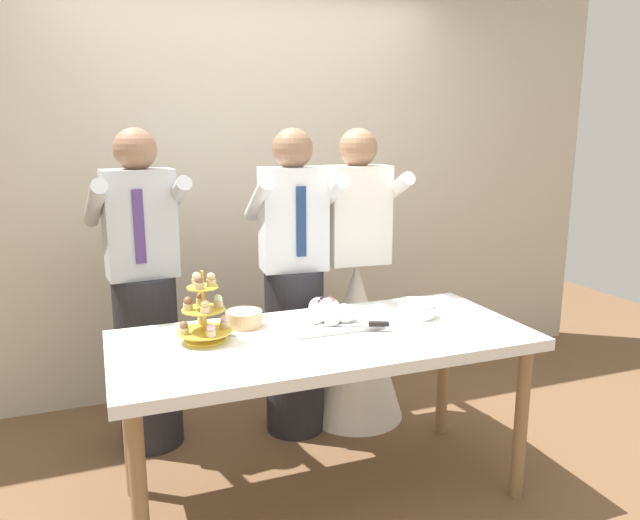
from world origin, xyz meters
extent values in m
plane|color=brown|center=(0.00, 0.00, 0.00)|extent=(8.00, 8.00, 0.00)
cube|color=beige|center=(0.00, 1.40, 1.45)|extent=(5.20, 0.10, 2.90)
cube|color=white|center=(0.00, 0.00, 0.75)|extent=(1.80, 0.80, 0.05)
cylinder|color=olive|center=(-0.82, -0.32, 0.36)|extent=(0.06, 0.06, 0.72)
cylinder|color=olive|center=(0.82, -0.32, 0.36)|extent=(0.06, 0.06, 0.72)
cylinder|color=olive|center=(-0.82, 0.32, 0.36)|extent=(0.06, 0.06, 0.72)
cylinder|color=olive|center=(0.82, 0.32, 0.36)|extent=(0.06, 0.06, 0.72)
cylinder|color=gold|center=(-0.50, 0.10, 0.78)|extent=(0.17, 0.17, 0.01)
cylinder|color=gold|center=(-0.50, 0.10, 0.93)|extent=(0.01, 0.01, 0.31)
cylinder|color=gold|center=(-0.50, 0.10, 0.82)|extent=(0.23, 0.23, 0.01)
cylinder|color=#D1B784|center=(-0.41, 0.11, 0.84)|extent=(0.04, 0.04, 0.03)
sphere|color=#EAB7C6|center=(-0.41, 0.11, 0.86)|extent=(0.04, 0.04, 0.04)
cylinder|color=#D1B784|center=(-0.49, 0.19, 0.84)|extent=(0.04, 0.04, 0.03)
sphere|color=#D6B27A|center=(-0.49, 0.19, 0.86)|extent=(0.04, 0.04, 0.04)
cylinder|color=#D1B784|center=(-0.59, 0.09, 0.84)|extent=(0.04, 0.04, 0.03)
sphere|color=brown|center=(-0.59, 0.09, 0.86)|extent=(0.04, 0.04, 0.04)
cylinder|color=#D1B784|center=(-0.49, 0.02, 0.84)|extent=(0.04, 0.04, 0.03)
sphere|color=#EAB7C6|center=(-0.49, 0.02, 0.86)|extent=(0.04, 0.04, 0.04)
cylinder|color=gold|center=(-0.50, 0.10, 0.92)|extent=(0.18, 0.18, 0.01)
cylinder|color=#D1B784|center=(-0.44, 0.10, 0.93)|extent=(0.04, 0.04, 0.03)
sphere|color=beige|center=(-0.44, 0.10, 0.96)|extent=(0.04, 0.04, 0.04)
cylinder|color=#D1B784|center=(-0.50, 0.16, 0.93)|extent=(0.04, 0.04, 0.03)
sphere|color=brown|center=(-0.50, 0.16, 0.96)|extent=(0.04, 0.04, 0.04)
cylinder|color=#D1B784|center=(-0.56, 0.11, 0.93)|extent=(0.04, 0.04, 0.03)
sphere|color=brown|center=(-0.56, 0.11, 0.96)|extent=(0.04, 0.04, 0.04)
cylinder|color=#D1B784|center=(-0.50, 0.04, 0.93)|extent=(0.04, 0.04, 0.03)
sphere|color=#D6B27A|center=(-0.50, 0.04, 0.96)|extent=(0.04, 0.04, 0.04)
cylinder|color=gold|center=(-0.50, 0.10, 1.01)|extent=(0.13, 0.13, 0.01)
cylinder|color=#D1B784|center=(-0.46, 0.10, 1.03)|extent=(0.04, 0.04, 0.03)
sphere|color=#D6B27A|center=(-0.46, 0.10, 1.05)|extent=(0.04, 0.04, 0.04)
cylinder|color=#D1B784|center=(-0.52, 0.13, 1.03)|extent=(0.04, 0.04, 0.03)
sphere|color=beige|center=(-0.52, 0.13, 1.05)|extent=(0.04, 0.04, 0.04)
cylinder|color=#D1B784|center=(-0.52, 0.07, 1.03)|extent=(0.04, 0.04, 0.03)
sphere|color=brown|center=(-0.52, 0.07, 1.05)|extent=(0.04, 0.04, 0.04)
cube|color=silver|center=(0.07, 0.13, 0.79)|extent=(0.42, 0.31, 0.02)
sphere|color=white|center=(0.15, 0.13, 0.83)|extent=(0.08, 0.08, 0.08)
sphere|color=white|center=(0.11, 0.18, 0.82)|extent=(0.07, 0.07, 0.07)
sphere|color=white|center=(0.05, 0.21, 0.83)|extent=(0.10, 0.10, 0.10)
sphere|color=white|center=(0.03, 0.15, 0.83)|extent=(0.08, 0.08, 0.08)
sphere|color=white|center=(0.01, 0.10, 0.83)|extent=(0.07, 0.07, 0.07)
sphere|color=white|center=(0.05, 0.05, 0.82)|extent=(0.07, 0.07, 0.07)
sphere|color=white|center=(0.12, 0.07, 0.83)|extent=(0.10, 0.10, 0.10)
sphere|color=white|center=(0.07, 0.13, 0.84)|extent=(0.11, 0.11, 0.11)
sphere|color=#DB474C|center=(0.09, 0.14, 0.88)|extent=(0.02, 0.02, 0.02)
sphere|color=#DB474C|center=(0.09, 0.11, 0.89)|extent=(0.02, 0.02, 0.02)
sphere|color=#2D1938|center=(0.05, 0.16, 0.89)|extent=(0.02, 0.02, 0.02)
sphere|color=#DB474C|center=(0.07, 0.16, 0.87)|extent=(0.02, 0.02, 0.02)
sphere|color=#B21923|center=(0.04, 0.18, 0.87)|extent=(0.02, 0.02, 0.02)
sphere|color=#B21923|center=(0.09, 0.15, 0.89)|extent=(0.02, 0.02, 0.02)
sphere|color=#2D1938|center=(0.07, 0.14, 0.88)|extent=(0.02, 0.02, 0.02)
cube|color=silver|center=(0.10, 0.02, 0.80)|extent=(0.22, 0.11, 0.00)
cube|color=black|center=(0.24, -0.04, 0.81)|extent=(0.09, 0.06, 0.02)
cylinder|color=white|center=(0.50, 0.09, 0.78)|extent=(0.17, 0.17, 0.01)
cylinder|color=white|center=(0.50, 0.08, 0.79)|extent=(0.17, 0.17, 0.01)
cylinder|color=white|center=(0.50, 0.09, 0.80)|extent=(0.17, 0.17, 0.01)
cylinder|color=white|center=(0.51, 0.08, 0.81)|extent=(0.17, 0.17, 0.01)
cylinder|color=white|center=(0.51, 0.08, 0.82)|extent=(0.17, 0.17, 0.01)
cylinder|color=white|center=(0.50, 0.09, 0.84)|extent=(0.17, 0.17, 0.01)
cylinder|color=white|center=(0.50, 0.09, 0.85)|extent=(0.17, 0.17, 0.01)
cylinder|color=white|center=(-0.30, 0.21, 0.78)|extent=(0.24, 0.24, 0.01)
cylinder|color=#D6B27A|center=(-0.30, 0.21, 0.82)|extent=(0.16, 0.16, 0.07)
cylinder|color=#232328|center=(0.08, 0.65, 0.46)|extent=(0.32, 0.32, 0.92)
cube|color=white|center=(0.08, 0.65, 1.19)|extent=(0.35, 0.22, 0.54)
sphere|color=#8C664C|center=(0.08, 0.65, 1.55)|extent=(0.21, 0.21, 0.21)
cylinder|color=white|center=(-0.10, 0.67, 1.30)|extent=(0.11, 0.49, 0.28)
cylinder|color=white|center=(0.28, 0.64, 1.30)|extent=(0.11, 0.49, 0.28)
cube|color=navy|center=(0.09, 0.55, 1.19)|extent=(0.05, 0.02, 0.36)
cone|color=white|center=(0.46, 0.68, 0.46)|extent=(0.56, 0.56, 0.92)
cube|color=white|center=(0.46, 0.68, 1.19)|extent=(0.35, 0.21, 0.54)
sphere|color=#997054|center=(0.46, 0.68, 1.55)|extent=(0.21, 0.21, 0.21)
cylinder|color=white|center=(0.27, 0.69, 1.30)|extent=(0.09, 0.49, 0.28)
cylinder|color=white|center=(0.65, 0.68, 1.30)|extent=(0.09, 0.49, 0.28)
cylinder|color=#232328|center=(-0.69, 0.77, 0.46)|extent=(0.32, 0.32, 0.92)
cube|color=#B2B7BC|center=(-0.69, 0.77, 1.19)|extent=(0.36, 0.24, 0.54)
sphere|color=#8C664C|center=(-0.69, 0.77, 1.55)|extent=(0.21, 0.21, 0.21)
cylinder|color=#B2B7BC|center=(-0.89, 0.75, 1.30)|extent=(0.13, 0.49, 0.28)
cylinder|color=#B2B7BC|center=(-0.51, 0.79, 1.30)|extent=(0.13, 0.49, 0.28)
cube|color=#4C3372|center=(-0.70, 0.67, 1.19)|extent=(0.05, 0.02, 0.36)
camera|label=1|loc=(-0.89, -2.28, 1.63)|focal=33.27mm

